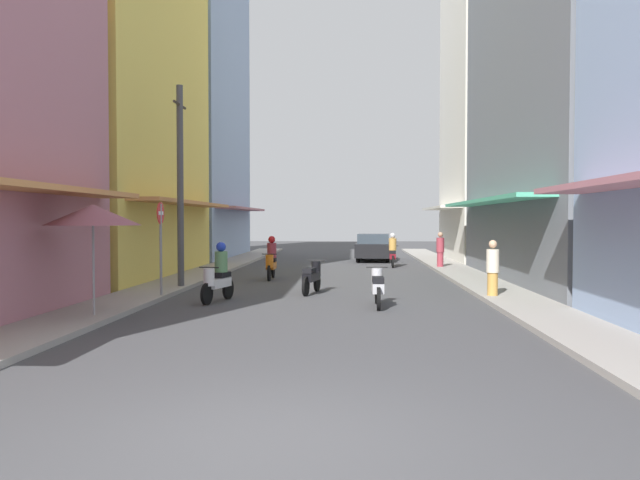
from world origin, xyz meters
name	(u,v)px	position (x,y,z in m)	size (l,w,h in m)	color
ground_plane	(329,283)	(0.00, 15.21, 0.00)	(84.53, 84.53, 0.00)	#424244
sidewalk_left	(182,281)	(-5.10, 15.21, 0.06)	(1.67, 46.42, 0.12)	#9E9991
sidewalk_right	(480,282)	(5.10, 15.21, 0.06)	(1.67, 46.42, 0.12)	#9E9991
building_left_mid	(96,97)	(-8.93, 17.19, 6.81)	(7.05, 11.32, 13.64)	#EFD159
building_left_far	(181,107)	(-8.93, 28.89, 8.59)	(7.05, 10.96, 17.19)	#8CA5CC
building_right_mid	(592,66)	(8.93, 15.75, 7.39)	(7.05, 13.28, 14.80)	slate
building_right_far	(509,93)	(8.93, 27.11, 8.78)	(7.05, 8.45, 17.58)	silver
motorbike_black	(312,276)	(-0.38, 12.20, 0.50)	(0.62, 1.79, 0.96)	black
motorbike_maroon	(393,252)	(2.64, 22.78, 0.70)	(0.55, 1.81, 1.58)	black
motorbike_silver	(378,286)	(1.43, 9.53, 0.50)	(0.55, 1.81, 0.96)	black
motorbike_orange	(271,260)	(-2.16, 16.49, 0.70)	(0.55, 1.81, 1.58)	black
motorbike_white	(218,275)	(-2.73, 10.21, 0.70)	(0.66, 1.78, 1.58)	black
parked_car	(374,247)	(1.90, 26.89, 0.74)	(2.05, 4.22, 1.45)	black
pedestrian_far	(493,270)	(4.60, 11.02, 0.81)	(0.34, 0.34, 1.62)	#BF8C3F
pedestrian_foreground	(440,251)	(4.64, 21.45, 0.82)	(0.34, 0.34, 1.64)	#99333F
vendor_umbrella	(93,215)	(-4.76, 7.08, 2.27)	(2.03, 2.03, 2.50)	#99999E
utility_pole	(180,186)	(-4.52, 12.98, 3.23)	(0.20, 1.20, 6.31)	#4C4C4F
street_sign_no_entry	(161,236)	(-4.42, 10.68, 1.72)	(0.07, 0.60, 2.65)	gray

